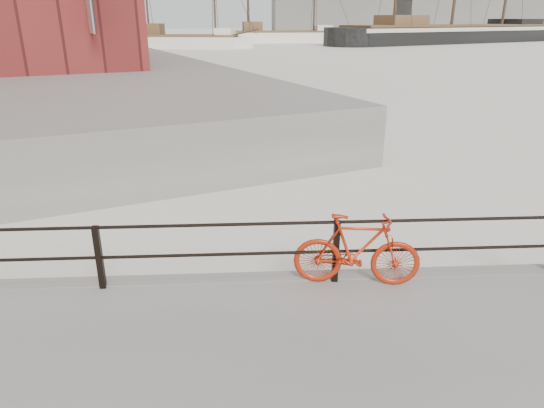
% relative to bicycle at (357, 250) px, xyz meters
% --- Properties ---
extents(ground, '(400.00, 400.00, 0.00)m').
position_rel_bicycle_xyz_m(ground, '(3.20, 0.25, -0.91)').
color(ground, white).
rests_on(ground, ground).
extents(far_quay, '(78.44, 148.07, 1.80)m').
position_rel_bicycle_xyz_m(far_quay, '(-36.80, 72.25, -0.01)').
color(far_quay, gray).
rests_on(far_quay, ground).
extents(bicycle, '(1.89, 0.53, 1.13)m').
position_rel_bicycle_xyz_m(bicycle, '(0.00, 0.00, 0.00)').
color(bicycle, '#AD230B').
rests_on(bicycle, promenade).
extents(barque_black, '(60.36, 41.87, 32.87)m').
position_rel_bicycle_xyz_m(barque_black, '(34.63, 81.25, -0.91)').
color(barque_black, black).
rests_on(barque_black, ground).
extents(schooner_mid, '(26.55, 13.05, 18.78)m').
position_rel_bicycle_xyz_m(schooner_mid, '(5.25, 84.46, -0.91)').
color(schooner_mid, white).
rests_on(schooner_mid, ground).
extents(schooner_left, '(22.80, 13.01, 16.64)m').
position_rel_bicycle_xyz_m(schooner_left, '(-10.31, 68.27, -0.91)').
color(schooner_left, silver).
rests_on(schooner_left, ground).
extents(workboat_near, '(13.26, 8.13, 7.00)m').
position_rel_bicycle_xyz_m(workboat_near, '(-18.79, 33.37, -0.91)').
color(workboat_near, black).
rests_on(workboat_near, ground).
extents(industrial_east, '(20.00, 16.00, 14.00)m').
position_rel_bicycle_xyz_m(industrial_east, '(81.20, 150.25, 6.09)').
color(industrial_east, gray).
rests_on(industrial_east, ground).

